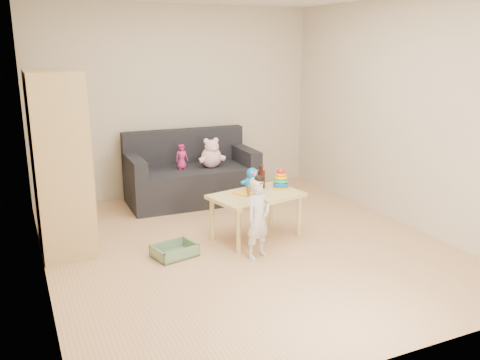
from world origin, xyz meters
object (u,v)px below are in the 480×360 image
sofa (192,185)px  wardrobe (59,162)px  toddler (258,219)px  play_table (256,216)px

sofa → wardrobe: bearing=-150.5°
toddler → play_table: bearing=45.8°
sofa → play_table: size_ratio=1.78×
play_table → toddler: 0.55m
wardrobe → toddler: 2.11m
wardrobe → play_table: 2.14m
wardrobe → toddler: wardrobe is taller
wardrobe → sofa: (1.74, 0.92, -0.68)m
wardrobe → toddler: (1.71, -1.12, -0.51)m
wardrobe → sofa: bearing=27.9°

